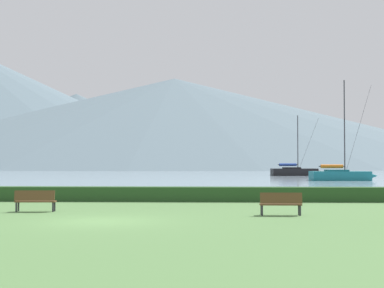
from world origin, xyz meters
TOP-DOWN VIEW (x-y plane):
  - ground_plane at (0.00, 0.00)m, footprint 1000.00×1000.00m
  - harbor_water at (0.00, 137.00)m, footprint 320.00×246.00m
  - hedge_line at (0.00, 11.00)m, footprint 80.00×1.20m
  - sailboat_slip_1 at (17.33, 71.46)m, footprint 8.59×3.27m
  - sailboat_slip_2 at (19.39, 47.48)m, footprint 8.18×2.93m
  - park_bench_near_path at (-3.78, 3.98)m, footprint 1.81×0.56m
  - park_bench_under_tree at (6.96, 2.59)m, footprint 1.73×0.48m
  - distant_hill_west_ridge at (-16.55, 282.57)m, footprint 337.26×337.26m
  - distant_hill_east_ridge at (-80.04, 325.22)m, footprint 198.63×198.63m

SIDE VIEW (x-z plane):
  - ground_plane at x=0.00m, z-range 0.00..0.00m
  - harbor_water at x=0.00m, z-range 0.00..0.00m
  - hedge_line at x=0.00m, z-range 0.00..0.81m
  - park_bench_under_tree at x=6.96m, z-range 0.06..1.01m
  - park_bench_near_path at x=-3.78m, z-range 0.06..1.01m
  - sailboat_slip_2 at x=19.39m, z-range -5.32..6.70m
  - sailboat_slip_1 at x=17.33m, z-range -4.19..5.58m
  - distant_hill_east_ridge at x=-80.04m, z-range 0.00..44.14m
  - distant_hill_west_ridge at x=-16.55m, z-range 0.00..46.97m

